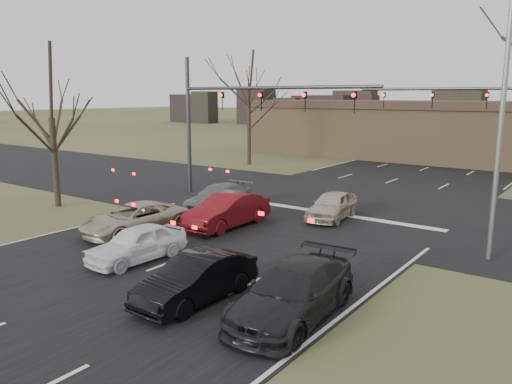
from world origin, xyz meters
TOP-DOWN VIEW (x-y plane):
  - ground at (0.00, 0.00)m, footprint 360.00×360.00m
  - road_main at (0.00, 60.00)m, footprint 14.00×300.00m
  - road_cross at (0.00, 15.00)m, footprint 200.00×14.00m
  - building at (2.00, 38.00)m, footprint 42.40×10.40m
  - mast_arm_near at (-5.23, 13.00)m, footprint 12.12×0.24m
  - mast_arm_far at (6.18, 23.00)m, footprint 11.12×0.24m
  - streetlight_right_near at (8.82, 10.00)m, footprint 2.34×0.25m
  - tree_left_near at (-11.50, 6.00)m, footprint 5.10×5.10m
  - tree_left_far at (-13.00, 25.00)m, footprint 5.70×5.70m
  - car_silver_suv at (-4.00, 4.83)m, footprint 2.73×4.92m
  - car_white_sedan at (-1.13, 2.49)m, footprint 1.73×3.86m
  - car_black_hatch at (3.00, 1.12)m, footprint 1.45×4.06m
  - car_charcoal_sedan at (5.80, 1.83)m, footprint 2.40×5.07m
  - car_grey_ahead at (-4.00, 10.33)m, footprint 2.09×4.58m
  - car_red_ahead at (-1.49, 7.99)m, footprint 1.63×4.55m
  - car_silver_ahead at (1.61, 12.10)m, footprint 2.04×4.06m

SIDE VIEW (x-z plane):
  - ground at x=0.00m, z-range 0.00..0.00m
  - road_main at x=0.00m, z-range 0.00..0.02m
  - road_cross at x=0.00m, z-range 0.00..0.03m
  - car_white_sedan at x=-1.13m, z-range 0.00..1.29m
  - car_grey_ahead at x=-4.00m, z-range 0.00..1.30m
  - car_silver_suv at x=-4.00m, z-range 0.00..1.30m
  - car_silver_ahead at x=1.61m, z-range 0.00..1.33m
  - car_black_hatch at x=3.00m, z-range 0.00..1.33m
  - car_charcoal_sedan at x=5.80m, z-range 0.00..1.43m
  - car_red_ahead at x=-1.49m, z-range 0.00..1.50m
  - building at x=2.00m, z-range 0.02..5.32m
  - mast_arm_far at x=6.18m, z-range 1.02..9.02m
  - mast_arm_near at x=-5.23m, z-range 1.07..9.07m
  - streetlight_right_near at x=8.82m, z-range 0.59..10.59m
  - tree_left_near at x=-11.50m, z-range 2.32..10.82m
  - tree_left_far at x=-13.00m, z-range 2.59..12.09m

